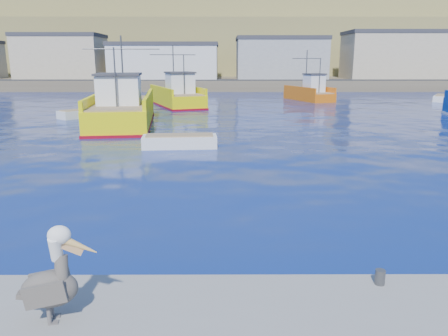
# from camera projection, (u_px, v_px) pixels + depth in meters

# --- Properties ---
(ground) EXTENTS (260.00, 260.00, 0.00)m
(ground) POSITION_uv_depth(u_px,v_px,m) (226.00, 239.00, 12.01)
(ground) COLOR #071256
(ground) RESTS_ON ground
(dock_bollards) EXTENTS (36.20, 0.20, 0.30)m
(dock_bollards) POSITION_uv_depth(u_px,v_px,m) (258.00, 277.00, 8.55)
(dock_bollards) COLOR #4C4C4C
(dock_bollards) RESTS_ON dock
(far_shore) EXTENTS (200.00, 81.00, 24.00)m
(far_shore) POSITION_uv_depth(u_px,v_px,m) (223.00, 44.00, 115.85)
(far_shore) COLOR brown
(far_shore) RESTS_ON ground
(trawler_yellow_a) EXTENTS (5.90, 13.12, 6.69)m
(trawler_yellow_a) POSITION_uv_depth(u_px,v_px,m) (123.00, 110.00, 33.03)
(trawler_yellow_a) COLOR #E2DA05
(trawler_yellow_a) RESTS_ON ground
(trawler_yellow_b) EXTENTS (7.17, 11.23, 6.43)m
(trawler_yellow_b) POSITION_uv_depth(u_px,v_px,m) (177.00, 96.00, 46.74)
(trawler_yellow_b) COLOR #E2DA05
(trawler_yellow_b) RESTS_ON ground
(boat_orange) EXTENTS (5.29, 8.12, 5.99)m
(boat_orange) POSITION_uv_depth(u_px,v_px,m) (310.00, 92.00, 53.02)
(boat_orange) COLOR #D7600D
(boat_orange) RESTS_ON ground
(skiff_mid) EXTENTS (4.23, 1.74, 0.90)m
(skiff_mid) POSITION_uv_depth(u_px,v_px,m) (180.00, 142.00, 24.54)
(skiff_mid) COLOR silver
(skiff_mid) RESTS_ON ground
(skiff_far) EXTENTS (3.48, 4.43, 0.93)m
(skiff_far) POSITION_uv_depth(u_px,v_px,m) (441.00, 99.00, 52.30)
(skiff_far) COLOR silver
(skiff_far) RESTS_ON ground
(skiff_extra) EXTENTS (3.70, 4.06, 0.89)m
(skiff_extra) POSITION_uv_depth(u_px,v_px,m) (82.00, 114.00, 37.49)
(skiff_extra) COLOR silver
(skiff_extra) RESTS_ON ground
(pelican) EXTENTS (1.37, 0.70, 1.69)m
(pelican) POSITION_uv_depth(u_px,v_px,m) (52.00, 281.00, 7.25)
(pelican) COLOR #595451
(pelican) RESTS_ON dock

